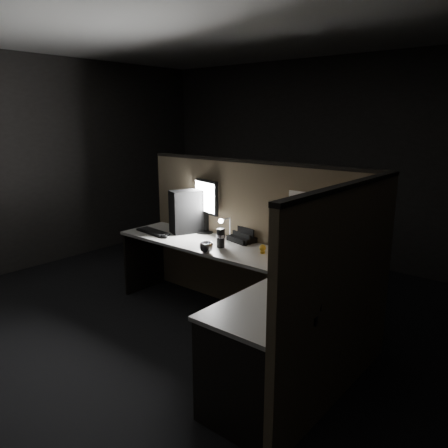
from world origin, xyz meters
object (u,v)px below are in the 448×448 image
Objects in this scene: pc_tower at (191,211)px; keyboard at (153,232)px; lava_lamp at (306,238)px; desk_phone at (302,308)px; monitor at (205,201)px.

pc_tower is 1.06× the size of keyboard.
desk_phone is at bearing -61.21° from lava_lamp.
monitor is at bearing 132.59° from desk_phone.
keyboard is at bearing 145.83° from desk_phone.
keyboard is at bearing -108.91° from pc_tower.
monitor reaches higher than lava_lamp.
desk_phone is at bearing -11.67° from keyboard.
pc_tower is 0.19m from monitor.
keyboard is 1.60× the size of desk_phone.
lava_lamp is 1.19m from desk_phone.
keyboard is at bearing -121.63° from monitor.
desk_phone is at bearing -16.21° from monitor.
monitor reaches higher than keyboard.
monitor is (0.13, 0.08, 0.12)m from pc_tower.
desk_phone is (2.23, -0.74, 0.04)m from keyboard.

